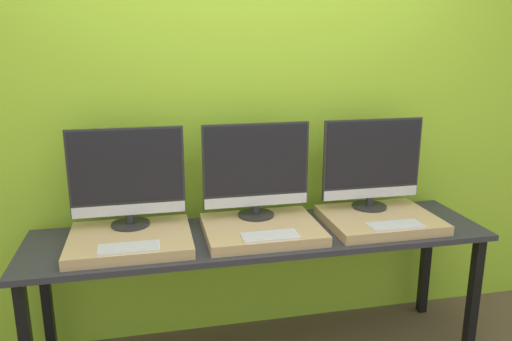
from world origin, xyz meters
name	(u,v)px	position (x,y,z in m)	size (l,w,h in m)	color
wall_back	(246,115)	(0.00, 0.67, 1.30)	(8.00, 0.04, 2.60)	#9ED12D
workbench	(261,245)	(0.00, 0.30, 0.67)	(2.38, 0.60, 0.73)	#2D2D33
wooden_riser_left	(130,240)	(-0.66, 0.28, 0.76)	(0.59, 0.49, 0.05)	tan
monitor_left	(127,176)	(-0.66, 0.42, 1.05)	(0.57, 0.20, 0.51)	#282828
keyboard_left	(129,248)	(-0.66, 0.11, 0.79)	(0.27, 0.12, 0.01)	silver
wooden_riser_center	(262,229)	(0.00, 0.28, 0.76)	(0.59, 0.49, 0.05)	tan
monitor_center	(256,169)	(0.00, 0.42, 1.05)	(0.57, 0.20, 0.51)	#282828
keyboard_center	(270,236)	(0.00, 0.11, 0.79)	(0.27, 0.12, 0.01)	silver
wooden_riser_right	(380,220)	(0.66, 0.28, 0.76)	(0.59, 0.49, 0.05)	tan
monitor_right	(372,162)	(0.66, 0.42, 1.05)	(0.57, 0.20, 0.51)	#282828
keyboard_right	(395,225)	(0.66, 0.11, 0.79)	(0.27, 0.12, 0.01)	silver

